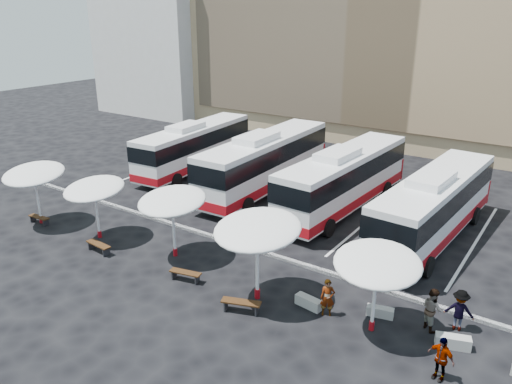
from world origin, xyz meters
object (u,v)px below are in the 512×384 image
Objects in this scene: sunshade_0 at (34,174)px; conc_bench_1 at (380,312)px; sunshade_2 at (172,201)px; wood_bench_1 at (99,246)px; sunshade_1 at (94,189)px; passenger_3 at (459,310)px; conc_bench_0 at (309,302)px; bus_1 at (265,160)px; sunshade_4 at (377,264)px; wood_bench_2 at (185,274)px; wood_bench_3 at (241,304)px; bus_0 at (195,145)px; sunshade_3 at (257,230)px; bus_3 at (435,205)px; bus_2 at (344,178)px; conc_bench_2 at (453,342)px; wood_bench_0 at (39,218)px; passenger_1 at (432,309)px; passenger_0 at (328,298)px; passenger_2 at (441,358)px.

sunshade_0 is 20.48m from conc_bench_1.
sunshade_2 is 4.84m from wood_bench_1.
passenger_3 is at bearing 7.47° from sunshade_1.
sunshade_2 is 8.42m from conc_bench_0.
bus_1 reaches higher than sunshade_0.
conc_bench_1 is at bearing 93.63° from sunshade_4.
wood_bench_3 reaches higher than wood_bench_2.
wood_bench_2 is (10.90, -13.34, -1.59)m from bus_0.
sunshade_3 is 6.10m from conc_bench_1.
bus_3 is 7.80× the size of wood_bench_1.
bus_2 reaches higher than sunshade_2.
bus_3 is 7.36× the size of wood_bench_3.
wood_bench_3 is at bearing -161.73° from conc_bench_2.
bus_1 is 16.06m from conc_bench_1.
wood_bench_0 is at bearing -83.41° from sunshade_0.
bus_2 is 7.16× the size of passenger_1.
sunshade_0 is 17.66m from conc_bench_0.
wood_bench_2 is 0.92× the size of wood_bench_3.
passenger_0 is (10.47, -11.26, -1.33)m from bus_1.
passenger_2 is (23.18, -0.24, -2.21)m from sunshade_0.
bus_0 is 0.92× the size of bus_1.
sunshade_1 is at bearing 139.72° from wood_bench_1.
wood_bench_1 reaches higher than wood_bench_2.
sunshade_2 reaches higher than conc_bench_2.
conc_bench_1 is (20.15, 2.32, -0.14)m from wood_bench_0.
bus_3 is at bearing 39.41° from wood_bench_1.
wood_bench_0 is 22.27m from passenger_1.
sunshade_0 is at bearing 178.97° from wood_bench_2.
sunshade_0 is 3.56× the size of conc_bench_2.
bus_2 is 12.07m from passenger_0.
wood_bench_1 is 5.70m from wood_bench_2.
wood_bench_3 is (15.24, -0.82, -2.65)m from sunshade_0.
bus_2 reaches higher than wood_bench_0.
bus_0 is at bearing 87.06° from wood_bench_0.
wood_bench_0 is 23.17m from passenger_2.
conc_bench_1 is at bearing 156.59° from passenger_2.
bus_1 is at bearing 103.90° from passenger_0.
wood_bench_1 is 1.03× the size of wood_bench_2.
passenger_2 is at bearing -69.18° from bus_3.
sunshade_4 is 3.93m from conc_bench_0.
bus_3 is 8.64× the size of wood_bench_0.
bus_2 reaches higher than wood_bench_1.
sunshade_1 is 2.95× the size of conc_bench_0.
passenger_2 reaches higher than wood_bench_0.
wood_bench_2 is 1.25× the size of conc_bench_2.
wood_bench_2 reaches higher than wood_bench_0.
wood_bench_1 is (5.91, -0.58, -2.67)m from sunshade_0.
passenger_3 reaches higher than wood_bench_2.
wood_bench_0 is 0.85× the size of wood_bench_3.
bus_2 reaches higher than passenger_2.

